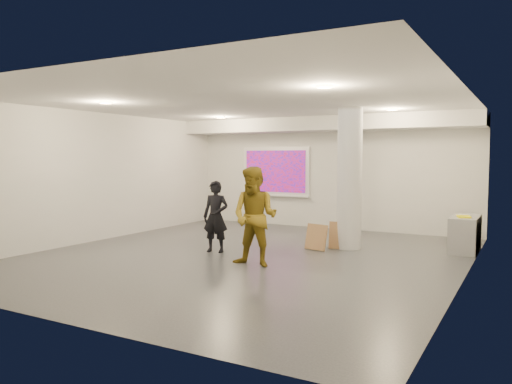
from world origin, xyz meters
The scene contains 20 objects.
floor centered at (0.00, 0.00, 0.00)m, with size 8.00×9.00×0.01m, color #34373B.
ceiling centered at (0.00, 0.00, 3.00)m, with size 8.00×9.00×0.01m, color silver.
wall_back centered at (0.00, 4.50, 1.50)m, with size 8.00×0.01×3.00m, color silver.
wall_front centered at (0.00, -4.50, 1.50)m, with size 8.00×0.01×3.00m, color silver.
wall_left centered at (-4.00, 0.00, 1.50)m, with size 0.01×9.00×3.00m, color silver.
wall_right centered at (4.00, 0.00, 1.50)m, with size 0.01×9.00×3.00m, color silver.
soffit_band centered at (0.00, 3.95, 2.82)m, with size 8.00×1.10×0.36m, color silver.
downlight_nw centered at (-2.20, 2.50, 2.98)m, with size 0.22×0.22×0.02m, color #ECB77F.
downlight_ne centered at (2.20, 2.50, 2.98)m, with size 0.22×0.22×0.02m, color #ECB77F.
downlight_sw centered at (-2.20, -1.50, 2.98)m, with size 0.22×0.22×0.02m, color #ECB77F.
downlight_se centered at (2.20, -1.50, 2.98)m, with size 0.22×0.22×0.02m, color #ECB77F.
column centered at (1.50, 1.80, 1.50)m, with size 0.52×0.52×3.00m, color silver.
projection_screen centered at (-1.60, 4.45, 1.53)m, with size 2.10×0.13×1.42m.
credenza centered at (3.72, 2.65, 0.37)m, with size 0.53×1.26×0.74m, color gray.
papers_stack centered at (3.66, 2.73, 0.75)m, with size 0.24×0.31×0.02m, color white.
postit_pad centered at (3.71, 2.41, 0.75)m, with size 0.24×0.33×0.03m, color #F7F306.
cardboard_back centered at (1.39, 1.64, 0.29)m, with size 0.53×0.05×0.58m, color #9B7045.
cardboard_front centered at (0.95, 1.30, 0.27)m, with size 0.50×0.05×0.55m, color #9B7045.
woman centered at (-0.77, 0.08, 0.74)m, with size 0.54×0.35×1.47m, color black.
man centered at (0.59, -0.70, 0.89)m, with size 0.87×0.68×1.79m, color olive.
Camera 1 is at (4.90, -8.43, 1.96)m, focal length 35.00 mm.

